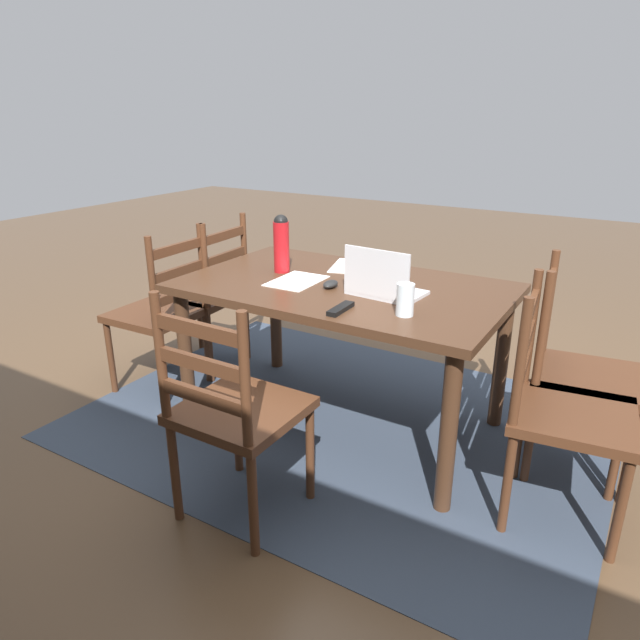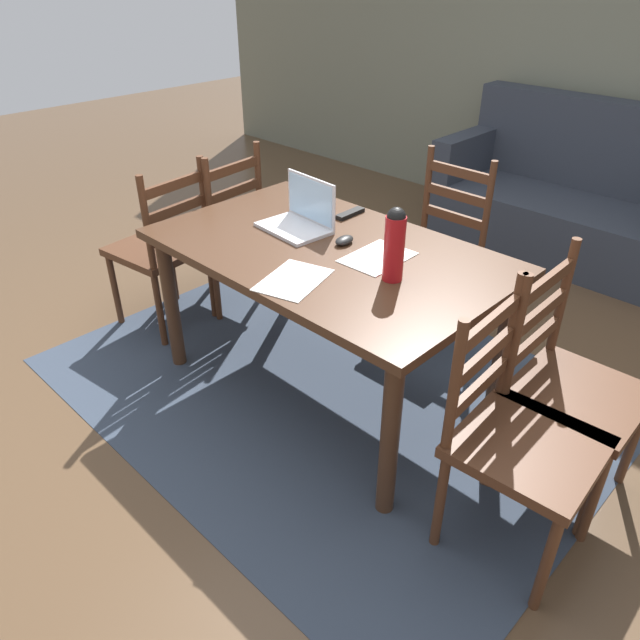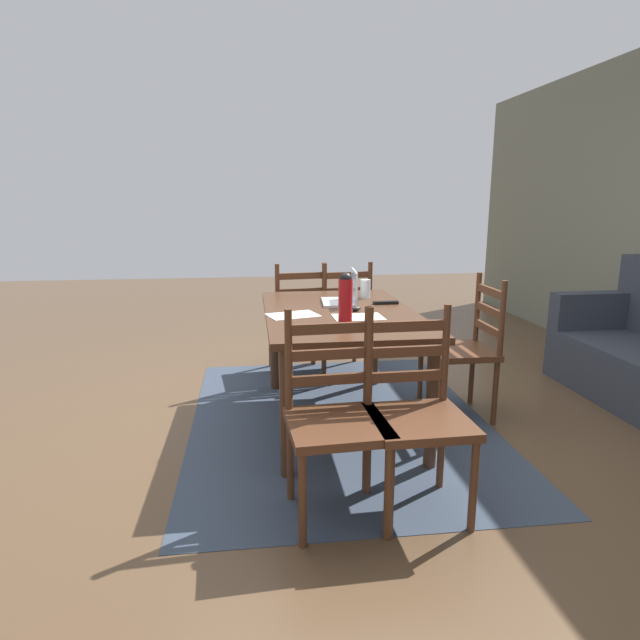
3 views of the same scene
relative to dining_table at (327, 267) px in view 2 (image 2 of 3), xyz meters
The scene contains 17 objects.
ground_plane 0.66m from the dining_table, ahead, with size 14.00×14.00×0.00m, color brown.
area_rug 0.65m from the dining_table, ahead, with size 2.58×1.92×0.01m, color #333D4C.
wall_back 2.92m from the dining_table, 90.00° to the left, with size 8.00×0.12×2.70m, color #6B6D5B.
dining_table is the anchor object (origin of this frame).
chair_right_far 1.09m from the dining_table, 10.07° to the left, with size 0.45×0.45×0.95m.
chair_far_head 0.86m from the dining_table, 90.00° to the left, with size 0.44×0.44×0.95m.
chair_right_near 1.09m from the dining_table, 10.25° to the right, with size 0.47×0.47×0.95m.
chair_left_near 1.09m from the dining_table, behind, with size 0.49×0.49×0.95m.
chair_left_far 1.09m from the dining_table, 169.63° to the left, with size 0.49×0.49×0.95m.
couch 2.38m from the dining_table, 87.06° to the left, with size 1.80×0.80×1.00m.
laptop 0.29m from the dining_table, 161.94° to the left, with size 0.34×0.25×0.23m.
water_bottle 0.45m from the dining_table, ahead, with size 0.08×0.08×0.29m.
drinking_glass 0.52m from the dining_table, 148.90° to the left, with size 0.07×0.07×0.13m, color silver.
computer_mouse 0.14m from the dining_table, 72.66° to the left, with size 0.06×0.10×0.03m, color black.
tv_remote 0.40m from the dining_table, 117.11° to the left, with size 0.04×0.17×0.02m, color black.
paper_stack_left 0.34m from the dining_table, 69.70° to the right, with size 0.21×0.30×0.00m, color white.
paper_stack_right 0.25m from the dining_table, 19.16° to the left, with size 0.21×0.30×0.00m, color white.
Camera 2 is at (1.62, -1.70, 1.84)m, focal length 33.56 mm.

